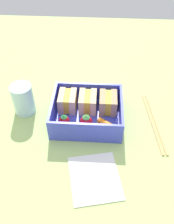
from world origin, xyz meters
The scene contains 12 objects.
ground_plane centered at (0.00, 0.00, -1.00)cm, with size 120.00×120.00×2.00cm, color #AFD072.
bento_tray centered at (0.00, 0.00, 0.60)cm, with size 17.37×14.75×1.20cm, color #414BD1.
bento_rim centered at (0.00, 0.00, 3.65)cm, with size 17.37×14.75×4.90cm.
sandwich_left centered at (-5.19, 2.91, 3.45)cm, with size 4.40×5.83×4.50cm.
sandwich_center_left centered at (0.00, 2.91, 3.45)cm, with size 4.40×5.83×4.50cm.
sandwich_center centered at (5.19, 2.91, 3.45)cm, with size 4.40×5.83×4.50cm.
strawberry_far_left centered at (-5.36, -3.13, 2.61)cm, with size 2.58×2.58×3.18cm.
strawberry_left centered at (-0.26, -3.37, 2.86)cm, with size 3.08×3.08×3.68cm.
carrot_stick_far_left centered at (5.09, -3.29, 1.97)cm, with size 1.53×1.53×5.11cm, color orange.
chopstick_pair centered at (17.05, -0.39, 0.35)cm, with size 4.27×20.69×0.70cm.
drinking_glass centered at (-16.52, 2.24, 4.11)cm, with size 5.45×5.45×8.23cm, color silver.
folded_napkin centered at (2.66, -16.79, 0.20)cm, with size 10.22×11.64×0.40cm, color white.
Camera 1 is at (2.70, -44.06, 46.89)cm, focal length 40.00 mm.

